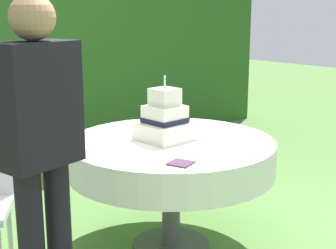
{
  "coord_description": "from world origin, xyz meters",
  "views": [
    {
      "loc": [
        -1.97,
        -2.26,
        1.53
      ],
      "look_at": [
        -0.01,
        0.02,
        0.83
      ],
      "focal_mm": 52.57,
      "sensor_mm": 36.0,
      "label": 1
    }
  ],
  "objects_px": {
    "serving_plate_near": "(213,152)",
    "cake_table": "(171,156)",
    "serving_plate_far": "(163,122)",
    "standing_person": "(40,147)",
    "wedding_cake": "(165,121)",
    "serving_plate_left": "(233,129)",
    "serving_plate_right": "(233,138)",
    "napkin_stack": "(181,163)"
  },
  "relations": [
    {
      "from": "napkin_stack",
      "to": "standing_person",
      "type": "xyz_separation_m",
      "value": [
        -0.74,
        0.13,
        0.2
      ]
    },
    {
      "from": "serving_plate_near",
      "to": "serving_plate_right",
      "type": "relative_size",
      "value": 0.92
    },
    {
      "from": "serving_plate_left",
      "to": "wedding_cake",
      "type": "bearing_deg",
      "value": 167.66
    },
    {
      "from": "cake_table",
      "to": "serving_plate_far",
      "type": "xyz_separation_m",
      "value": [
        0.28,
        0.41,
        0.11
      ]
    },
    {
      "from": "serving_plate_near",
      "to": "napkin_stack",
      "type": "distance_m",
      "value": 0.28
    },
    {
      "from": "cake_table",
      "to": "napkin_stack",
      "type": "relative_size",
      "value": 10.93
    },
    {
      "from": "standing_person",
      "to": "serving_plate_far",
      "type": "bearing_deg",
      "value": 28.02
    },
    {
      "from": "wedding_cake",
      "to": "standing_person",
      "type": "bearing_deg",
      "value": -162.39
    },
    {
      "from": "napkin_stack",
      "to": "standing_person",
      "type": "distance_m",
      "value": 0.78
    },
    {
      "from": "wedding_cake",
      "to": "serving_plate_left",
      "type": "relative_size",
      "value": 2.85
    },
    {
      "from": "serving_plate_left",
      "to": "serving_plate_right",
      "type": "relative_size",
      "value": 0.97
    },
    {
      "from": "wedding_cake",
      "to": "serving_plate_near",
      "type": "height_order",
      "value": "wedding_cake"
    },
    {
      "from": "wedding_cake",
      "to": "serving_plate_right",
      "type": "bearing_deg",
      "value": -40.23
    },
    {
      "from": "serving_plate_right",
      "to": "napkin_stack",
      "type": "height_order",
      "value": "serving_plate_right"
    },
    {
      "from": "cake_table",
      "to": "serving_plate_near",
      "type": "distance_m",
      "value": 0.39
    },
    {
      "from": "serving_plate_right",
      "to": "standing_person",
      "type": "relative_size",
      "value": 0.09
    },
    {
      "from": "serving_plate_near",
      "to": "serving_plate_left",
      "type": "distance_m",
      "value": 0.58
    },
    {
      "from": "wedding_cake",
      "to": "serving_plate_far",
      "type": "xyz_separation_m",
      "value": [
        0.3,
        0.38,
        -0.11
      ]
    },
    {
      "from": "napkin_stack",
      "to": "serving_plate_far",
      "type": "bearing_deg",
      "value": 55.43
    },
    {
      "from": "serving_plate_far",
      "to": "standing_person",
      "type": "distance_m",
      "value": 1.49
    },
    {
      "from": "standing_person",
      "to": "serving_plate_left",
      "type": "bearing_deg",
      "value": 7.72
    },
    {
      "from": "standing_person",
      "to": "cake_table",
      "type": "bearing_deg",
      "value": 15.33
    },
    {
      "from": "serving_plate_near",
      "to": "serving_plate_left",
      "type": "bearing_deg",
      "value": 30.67
    },
    {
      "from": "serving_plate_right",
      "to": "napkin_stack",
      "type": "bearing_deg",
      "value": -164.81
    },
    {
      "from": "serving_plate_near",
      "to": "cake_table",
      "type": "bearing_deg",
      "value": 88.9
    },
    {
      "from": "serving_plate_far",
      "to": "serving_plate_right",
      "type": "relative_size",
      "value": 0.89
    },
    {
      "from": "cake_table",
      "to": "serving_plate_far",
      "type": "height_order",
      "value": "serving_plate_far"
    },
    {
      "from": "cake_table",
      "to": "serving_plate_right",
      "type": "distance_m",
      "value": 0.41
    },
    {
      "from": "serving_plate_far",
      "to": "standing_person",
      "type": "relative_size",
      "value": 0.08
    },
    {
      "from": "wedding_cake",
      "to": "serving_plate_right",
      "type": "xyz_separation_m",
      "value": [
        0.33,
        -0.28,
        -0.11
      ]
    },
    {
      "from": "serving_plate_near",
      "to": "serving_plate_right",
      "type": "bearing_deg",
      "value": 21.87
    },
    {
      "from": "wedding_cake",
      "to": "serving_plate_left",
      "type": "xyz_separation_m",
      "value": [
        0.51,
        -0.11,
        -0.11
      ]
    },
    {
      "from": "serving_plate_left",
      "to": "serving_plate_near",
      "type": "bearing_deg",
      "value": -149.33
    },
    {
      "from": "serving_plate_near",
      "to": "serving_plate_far",
      "type": "height_order",
      "value": "same"
    },
    {
      "from": "serving_plate_left",
      "to": "napkin_stack",
      "type": "height_order",
      "value": "serving_plate_left"
    },
    {
      "from": "serving_plate_near",
      "to": "serving_plate_right",
      "type": "height_order",
      "value": "same"
    },
    {
      "from": "cake_table",
      "to": "standing_person",
      "type": "bearing_deg",
      "value": -164.67
    },
    {
      "from": "serving_plate_near",
      "to": "standing_person",
      "type": "bearing_deg",
      "value": 174.86
    },
    {
      "from": "serving_plate_near",
      "to": "wedding_cake",
      "type": "bearing_deg",
      "value": 91.89
    },
    {
      "from": "wedding_cake",
      "to": "serving_plate_left",
      "type": "bearing_deg",
      "value": -12.34
    },
    {
      "from": "cake_table",
      "to": "standing_person",
      "type": "relative_size",
      "value": 0.82
    },
    {
      "from": "cake_table",
      "to": "serving_plate_left",
      "type": "distance_m",
      "value": 0.51
    }
  ]
}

